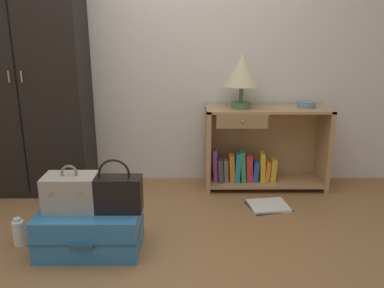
# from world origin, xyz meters

# --- Properties ---
(ground_plane) EXTENTS (9.00, 9.00, 0.00)m
(ground_plane) POSITION_xyz_m (0.00, 0.00, 0.00)
(ground_plane) COLOR olive
(back_wall) EXTENTS (6.40, 0.10, 2.60)m
(back_wall) POSITION_xyz_m (0.00, 1.50, 1.30)
(back_wall) COLOR silver
(back_wall) RESTS_ON ground_plane
(wardrobe) EXTENTS (0.97, 0.47, 2.08)m
(wardrobe) POSITION_xyz_m (-1.09, 1.20, 1.04)
(wardrobe) COLOR black
(wardrobe) RESTS_ON ground_plane
(bookshelf) EXTENTS (1.09, 0.38, 0.74)m
(bookshelf) POSITION_xyz_m (0.92, 1.26, 0.35)
(bookshelf) COLOR tan
(bookshelf) RESTS_ON ground_plane
(table_lamp) EXTENTS (0.32, 0.32, 0.46)m
(table_lamp) POSITION_xyz_m (0.72, 1.24, 1.05)
(table_lamp) COLOR #4C7542
(table_lamp) RESTS_ON bookshelf
(bowl) EXTENTS (0.16, 0.16, 0.05)m
(bowl) POSITION_xyz_m (1.31, 1.27, 0.76)
(bowl) COLOR slate
(bowl) RESTS_ON bookshelf
(suitcase_large) EXTENTS (0.66, 0.44, 0.28)m
(suitcase_large) POSITION_xyz_m (-0.37, 0.17, 0.14)
(suitcase_large) COLOR teal
(suitcase_large) RESTS_ON ground_plane
(train_case) EXTENTS (0.33, 0.22, 0.30)m
(train_case) POSITION_xyz_m (-0.48, 0.19, 0.39)
(train_case) COLOR #A89E8E
(train_case) RESTS_ON suitcase_large
(handbag) EXTENTS (0.34, 0.14, 0.35)m
(handbag) POSITION_xyz_m (-0.20, 0.16, 0.40)
(handbag) COLOR black
(handbag) RESTS_ON suitcase_large
(bottle) EXTENTS (0.08, 0.08, 0.19)m
(bottle) POSITION_xyz_m (-0.87, 0.22, 0.09)
(bottle) COLOR white
(bottle) RESTS_ON ground_plane
(open_book_on_floor) EXTENTS (0.38, 0.35, 0.02)m
(open_book_on_floor) POSITION_xyz_m (0.92, 0.80, 0.01)
(open_book_on_floor) COLOR white
(open_book_on_floor) RESTS_ON ground_plane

